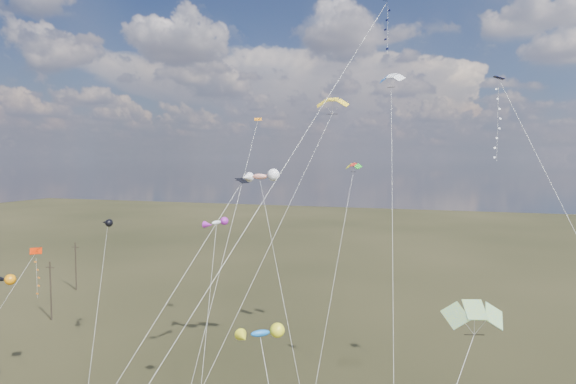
% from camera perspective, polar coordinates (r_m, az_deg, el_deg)
% --- Properties ---
extents(utility_pole_near, '(1.40, 0.20, 8.00)m').
position_cam_1_polar(utility_pole_near, '(77.76, -24.87, -9.87)').
color(utility_pole_near, black).
rests_on(utility_pole_near, ground).
extents(utility_pole_far, '(1.40, 0.20, 8.00)m').
position_cam_1_polar(utility_pole_far, '(93.14, -22.52, -7.58)').
color(utility_pole_far, black).
rests_on(utility_pole_far, ground).
extents(diamond_navy_tall, '(14.26, 27.23, 34.64)m').
position_cam_1_polar(diamond_navy_tall, '(40.51, 8.59, 14.43)').
color(diamond_navy_tall, '#101F47').
rests_on(diamond_navy_tall, ground).
extents(diamond_black_mid, '(8.82, 13.90, 20.50)m').
position_cam_1_polar(diamond_black_mid, '(36.50, -11.13, -8.37)').
color(diamond_black_mid, black).
rests_on(diamond_black_mid, ground).
extents(diamond_red_low, '(5.06, 8.66, 13.71)m').
position_cam_1_polar(diamond_red_low, '(53.08, -26.52, -8.59)').
color(diamond_red_low, '#B42001').
rests_on(diamond_red_low, ground).
extents(diamond_navy_right, '(11.89, 15.96, 28.09)m').
position_cam_1_polar(diamond_navy_right, '(40.97, 23.16, 5.77)').
color(diamond_navy_right, '#0D104E').
rests_on(diamond_navy_right, ground).
extents(diamond_orange_center, '(1.00, 17.43, 26.42)m').
position_cam_1_polar(diamond_orange_center, '(51.89, -5.59, -0.79)').
color(diamond_orange_center, orange).
rests_on(diamond_orange_center, ground).
extents(parafoil_yellow, '(10.54, 14.22, 27.99)m').
position_cam_1_polar(parafoil_yellow, '(47.56, 4.91, 10.09)').
color(parafoil_yellow, yellow).
rests_on(parafoil_yellow, ground).
extents(parafoil_blue_white, '(5.30, 27.14, 30.65)m').
position_cam_1_polar(parafoil_blue_white, '(52.13, 11.42, 12.38)').
color(parafoil_blue_white, blue).
rests_on(parafoil_blue_white, ground).
extents(parafoil_striped, '(6.99, 12.45, 15.72)m').
position_cam_1_polar(parafoil_striped, '(25.78, 20.02, -12.26)').
color(parafoil_striped, '#D9D404').
rests_on(parafoil_striped, ground).
extents(parafoil_tricolor, '(2.03, 15.01, 21.73)m').
position_cam_1_polar(parafoil_tricolor, '(57.90, 7.24, 2.85)').
color(parafoil_tricolor, yellow).
rests_on(parafoil_tricolor, ground).
extents(novelty_orange_black, '(5.20, 9.79, 15.28)m').
position_cam_1_polar(novelty_orange_black, '(60.64, -19.40, -3.27)').
color(novelty_orange_black, '#F04818').
rests_on(novelty_orange_black, ground).
extents(novelty_white_purple, '(3.89, 11.52, 15.93)m').
position_cam_1_polar(novelty_white_purple, '(52.19, -7.97, -3.45)').
color(novelty_white_purple, white).
rests_on(novelty_white_purple, ground).
extents(novelty_redwhite_stripe, '(9.89, 11.04, 20.88)m').
position_cam_1_polar(novelty_redwhite_stripe, '(51.85, -3.14, 1.69)').
color(novelty_redwhite_stripe, '#ED350A').
rests_on(novelty_redwhite_stripe, ground).
extents(novelty_blue_yellow, '(6.37, 7.32, 12.94)m').
position_cam_1_polar(novelty_blue_yellow, '(28.83, -3.07, -15.53)').
color(novelty_blue_yellow, '#1561B5').
rests_on(novelty_blue_yellow, ground).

